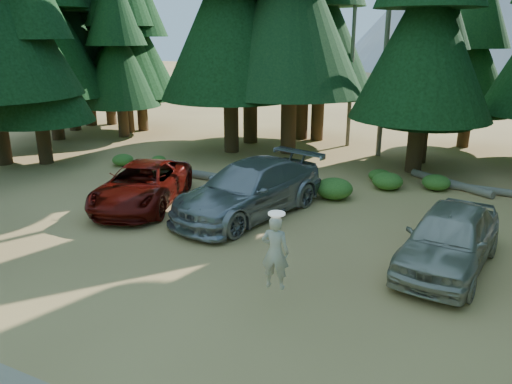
# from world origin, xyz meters

# --- Properties ---
(ground) EXTENTS (160.00, 160.00, 0.00)m
(ground) POSITION_xyz_m (0.00, 0.00, 0.00)
(ground) COLOR #9B7342
(ground) RESTS_ON ground
(forest_belt_north) EXTENTS (36.00, 7.00, 22.00)m
(forest_belt_north) POSITION_xyz_m (0.00, 15.00, 0.00)
(forest_belt_north) COLOR black
(forest_belt_north) RESTS_ON ground
(snag_front) EXTENTS (0.24, 0.24, 12.00)m
(snag_front) POSITION_xyz_m (0.80, 14.50, 6.00)
(snag_front) COLOR #685F53
(snag_front) RESTS_ON ground
(snag_back) EXTENTS (0.20, 0.20, 10.00)m
(snag_back) POSITION_xyz_m (-1.20, 16.00, 5.00)
(snag_back) COLOR #685F53
(snag_back) RESTS_ON ground
(red_pickup) EXTENTS (3.89, 5.65, 1.43)m
(red_pickup) POSITION_xyz_m (-4.79, 3.46, 0.72)
(red_pickup) COLOR #570C07
(red_pickup) RESTS_ON ground
(silver_minivan_center) EXTENTS (3.72, 6.36, 1.73)m
(silver_minivan_center) POSITION_xyz_m (-1.03, 4.27, 0.87)
(silver_minivan_center) COLOR gray
(silver_minivan_center) RESTS_ON ground
(silver_minivan_right) EXTENTS (2.45, 4.91, 1.61)m
(silver_minivan_right) POSITION_xyz_m (5.28, 3.01, 0.80)
(silver_minivan_right) COLOR #A9A596
(silver_minivan_right) RESTS_ON ground
(frisbee_player) EXTENTS (0.66, 0.49, 1.69)m
(frisbee_player) POSITION_xyz_m (2.17, -0.77, 1.34)
(frisbee_player) COLOR beige
(frisbee_player) RESTS_ON ground
(log_left) EXTENTS (4.74, 0.47, 0.34)m
(log_left) POSITION_xyz_m (-5.68, 7.10, 0.17)
(log_left) COLOR #685F53
(log_left) RESTS_ON ground
(log_mid) EXTENTS (3.29, 2.15, 0.30)m
(log_mid) POSITION_xyz_m (4.57, 10.50, 0.15)
(log_mid) COLOR #685F53
(log_mid) RESTS_ON ground
(log_right) EXTENTS (4.35, 0.44, 0.28)m
(log_right) POSITION_xyz_m (6.58, 10.15, 0.14)
(log_right) COLOR #685F53
(log_right) RESTS_ON ground
(shrub_far_left) EXTENTS (0.94, 0.94, 0.52)m
(shrub_far_left) POSITION_xyz_m (-9.07, 7.36, 0.26)
(shrub_far_left) COLOR #295B1B
(shrub_far_left) RESTS_ON ground
(shrub_left) EXTENTS (0.95, 0.95, 0.52)m
(shrub_left) POSITION_xyz_m (-3.55, 7.55, 0.26)
(shrub_left) COLOR #295B1B
(shrub_left) RESTS_ON ground
(shrub_center_left) EXTENTS (1.34, 1.34, 0.74)m
(shrub_center_left) POSITION_xyz_m (0.95, 7.10, 0.37)
(shrub_center_left) COLOR #295B1B
(shrub_center_left) RESTS_ON ground
(shrub_center_right) EXTENTS (0.89, 0.89, 0.49)m
(shrub_center_right) POSITION_xyz_m (1.92, 10.00, 0.25)
(shrub_center_right) COLOR #295B1B
(shrub_center_right) RESTS_ON ground
(shrub_right) EXTENTS (1.15, 1.15, 0.63)m
(shrub_right) POSITION_xyz_m (2.43, 9.10, 0.32)
(shrub_right) COLOR #295B1B
(shrub_right) RESTS_ON ground
(shrub_far_right) EXTENTS (1.06, 1.06, 0.58)m
(shrub_far_right) POSITION_xyz_m (4.11, 9.85, 0.29)
(shrub_far_right) COLOR #295B1B
(shrub_far_right) RESTS_ON ground
(shrub_edge_west) EXTENTS (0.66, 0.66, 0.36)m
(shrub_edge_west) POSITION_xyz_m (-7.85, 8.36, 0.18)
(shrub_edge_west) COLOR #295B1B
(shrub_edge_west) RESTS_ON ground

